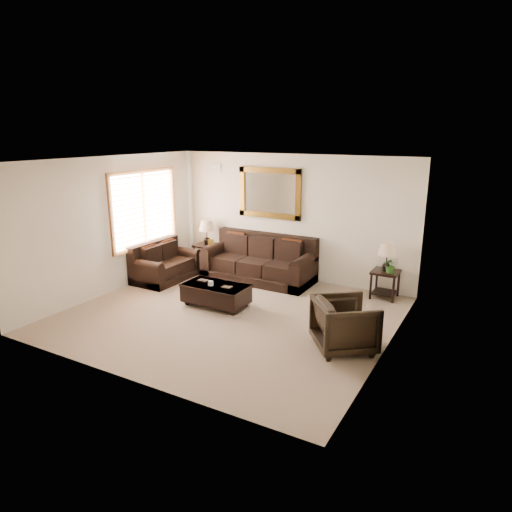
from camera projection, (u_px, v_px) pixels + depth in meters
The scene contains 11 objects.
room at pixel (228, 241), 7.76m from camera, with size 5.51×5.01×2.71m.
window at pixel (144, 209), 9.73m from camera, with size 0.07×1.96×1.66m.
mirror at pixel (270, 193), 9.94m from camera, with size 1.50×0.06×1.10m.
air_vent at pixel (216, 167), 10.47m from camera, with size 0.25×0.02×0.18m, color #999999.
sofa at pixel (260, 264), 9.96m from camera, with size 2.39×1.03×0.98m.
loveseat at pixel (164, 266), 10.00m from camera, with size 0.87×1.46×0.82m.
end_table_left at pixel (207, 237), 10.71m from camera, with size 0.52×0.52×1.15m.
end_table_right at pixel (386, 262), 8.75m from camera, with size 0.50×0.50×1.11m.
coffee_table at pixel (216, 293), 8.47m from camera, with size 1.22×0.66×0.52m.
armchair at pixel (345, 322), 6.73m from camera, with size 0.84×0.78×0.86m, color black.
potted_plant at pixel (391, 267), 8.64m from camera, with size 0.28×0.31×0.24m, color #28571E.
Camera 1 is at (4.09, -6.36, 3.16)m, focal length 32.00 mm.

